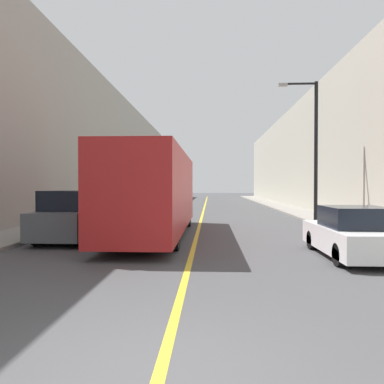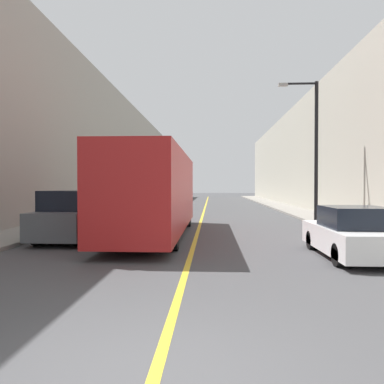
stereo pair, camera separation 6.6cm
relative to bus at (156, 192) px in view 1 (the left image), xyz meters
The scene contains 10 objects.
ground_plane 11.97m from the bus, 81.58° to the right, with size 200.00×200.00×0.00m, color #474749.
sidewalk_left 19.24m from the bus, 107.18° to the left, with size 2.57×72.00×0.14m, color gray.
sidewalk_right 20.53m from the bus, 63.50° to the left, with size 2.57×72.00×0.14m, color gray.
building_row_left 20.75m from the bus, 116.04° to the left, with size 4.00×72.00×11.61m, color gray.
building_row_right 22.33m from the bus, 55.87° to the left, with size 4.00×72.00×9.95m, color #B7B2A3.
road_center_line 18.48m from the bus, 84.59° to the left, with size 0.16×72.00×0.01m, color gold.
bus is the anchor object (origin of this frame).
parked_suv_left 3.43m from the bus, 157.21° to the right, with size 1.92×4.87×1.94m.
car_right_near 8.00m from the bus, 34.37° to the right, with size 1.88×4.30×1.52m.
street_lamp_right 9.92m from the bus, 33.61° to the left, with size 2.19×0.24×7.71m.
Camera 1 is at (0.57, -4.01, 2.14)m, focal length 35.00 mm.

